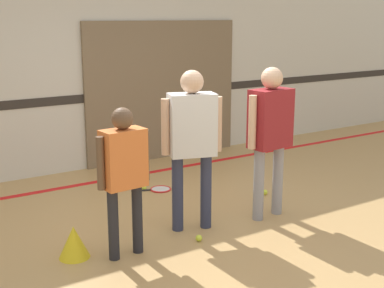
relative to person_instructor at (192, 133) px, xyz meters
name	(u,v)px	position (x,y,z in m)	size (l,w,h in m)	color
ground_plane	(202,224)	(0.16, 0.05, -1.02)	(16.00, 16.00, 0.00)	tan
wall_back	(96,57)	(0.16, 2.73, 0.58)	(16.00, 0.07, 3.20)	beige
wall_panel	(163,91)	(1.21, 2.67, 0.03)	(2.55, 0.05, 2.09)	#756047
floor_stripe	(121,177)	(0.16, 2.03, -1.01)	(14.40, 0.10, 0.01)	red
person_instructor	(192,133)	(0.00, 0.00, 0.00)	(0.60, 0.38, 1.65)	#2D334C
person_student_left	(124,166)	(-0.86, -0.21, -0.16)	(0.53, 0.24, 1.39)	#232328
person_student_right	(270,126)	(0.89, -0.16, 0.00)	(0.62, 0.30, 1.64)	gray
racket_spare_on_floor	(159,189)	(0.33, 1.28, -1.01)	(0.53, 0.34, 0.03)	red
tennis_ball_near_instructor	(199,238)	(-0.12, -0.31, -0.98)	(0.07, 0.07, 0.07)	#CCE038
tennis_ball_by_spare_racket	(144,188)	(0.17, 1.38, -0.98)	(0.07, 0.07, 0.07)	#CCE038
tennis_ball_stray_left	(265,192)	(1.34, 0.41, -0.98)	(0.07, 0.07, 0.07)	#CCE038
training_cone	(74,242)	(-1.28, 0.01, -0.87)	(0.28, 0.28, 0.30)	yellow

